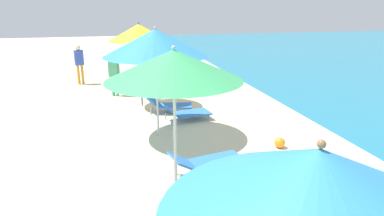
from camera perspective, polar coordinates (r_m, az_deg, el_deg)
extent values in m
cone|color=#338CD8|center=(2.37, 20.67, -12.23)|extent=(2.15, 2.15, 0.52)
sphere|color=olive|center=(2.25, 21.45, -5.81)|extent=(0.06, 0.06, 0.06)
cylinder|color=silver|center=(5.34, -2.90, -7.03)|extent=(0.05, 0.05, 2.25)
cone|color=#3FB266|center=(4.94, -3.14, 7.41)|extent=(2.08, 2.08, 0.46)
sphere|color=silver|center=(4.90, -3.19, 10.38)|extent=(0.06, 0.06, 0.06)
cube|color=blue|center=(6.92, 4.32, -9.07)|extent=(1.22, 0.80, 0.04)
cube|color=blue|center=(6.54, -1.66, -9.23)|extent=(0.54, 0.66, 0.28)
cylinder|color=#B2B2B7|center=(7.38, 6.56, -8.55)|extent=(0.04, 0.04, 0.23)
cylinder|color=#B2B2B7|center=(7.01, 8.66, -10.09)|extent=(0.04, 0.04, 0.23)
cylinder|color=#B2B2B7|center=(6.86, -2.70, -10.54)|extent=(0.04, 0.04, 0.23)
cylinder|color=#B2B2B7|center=(6.47, -1.02, -12.39)|extent=(0.04, 0.04, 0.23)
cylinder|color=silver|center=(8.52, -6.01, 1.83)|extent=(0.05, 0.05, 2.12)
cone|color=#338CD8|center=(8.26, -6.32, 11.16)|extent=(2.59, 2.59, 0.66)
sphere|color=silver|center=(8.23, -6.40, 13.64)|extent=(0.06, 0.06, 0.06)
cube|color=blue|center=(9.98, 0.04, -0.87)|extent=(1.15, 0.80, 0.04)
cube|color=blue|center=(9.70, -3.85, -0.40)|extent=(0.46, 0.70, 0.33)
cylinder|color=#B2B2B7|center=(10.42, 1.70, -0.74)|extent=(0.04, 0.04, 0.19)
cylinder|color=#B2B2B7|center=(9.94, 2.96, -1.65)|extent=(0.04, 0.04, 0.19)
cylinder|color=#B2B2B7|center=(10.02, -4.58, -1.53)|extent=(0.04, 0.04, 0.19)
cylinder|color=#B2B2B7|center=(9.53, -3.58, -2.52)|extent=(0.04, 0.04, 0.19)
cylinder|color=#4C4C51|center=(11.30, -8.82, 5.80)|extent=(0.05, 0.05, 2.21)
cone|color=yellow|center=(11.11, -9.15, 12.74)|extent=(2.00, 2.00, 0.54)
sphere|color=#4C4C51|center=(11.10, -9.23, 14.28)|extent=(0.06, 0.06, 0.06)
cube|color=blue|center=(12.74, -4.11, 3.28)|extent=(1.16, 0.84, 0.04)
cube|color=blue|center=(12.49, -7.03, 3.87)|extent=(0.41, 0.71, 0.39)
cylinder|color=#B2B2B7|center=(13.17, -2.73, 3.19)|extent=(0.04, 0.04, 0.22)
cylinder|color=#B2B2B7|center=(12.65, -1.82, 2.61)|extent=(0.04, 0.04, 0.22)
cylinder|color=#B2B2B7|center=(12.82, -7.69, 2.66)|extent=(0.04, 0.04, 0.22)
cylinder|color=#B2B2B7|center=(12.29, -6.96, 2.04)|extent=(0.04, 0.04, 0.22)
cube|color=blue|center=(10.65, -2.95, 0.42)|extent=(1.18, 0.82, 0.04)
cube|color=blue|center=(10.65, -6.75, 1.31)|extent=(0.49, 0.66, 0.34)
cylinder|color=#B2B2B7|center=(10.92, -0.62, 0.19)|extent=(0.04, 0.04, 0.21)
cylinder|color=#B2B2B7|center=(10.45, -0.59, -0.61)|extent=(0.04, 0.04, 0.21)
cylinder|color=#B2B2B7|center=(10.98, -6.85, 0.16)|extent=(0.04, 0.04, 0.21)
cylinder|color=#B2B2B7|center=(10.51, -7.11, -0.65)|extent=(0.04, 0.04, 0.21)
cylinder|color=#3F9972|center=(12.95, -13.46, 3.70)|extent=(0.11, 0.11, 0.75)
cylinder|color=#3F9972|center=(12.86, -12.81, 3.65)|extent=(0.11, 0.11, 0.75)
cube|color=#3F9972|center=(12.77, -13.34, 6.55)|extent=(0.42, 0.37, 0.57)
sphere|color=#D8A87F|center=(12.71, -13.46, 8.25)|extent=(0.20, 0.20, 0.20)
cylinder|color=orange|center=(15.27, -18.99, 5.44)|extent=(0.11, 0.11, 0.85)
cylinder|color=orange|center=(15.30, -18.36, 5.53)|extent=(0.11, 0.11, 0.85)
cube|color=#334CB2|center=(15.16, -18.94, 8.23)|extent=(0.41, 0.31, 0.64)
sphere|color=beige|center=(15.11, -19.11, 9.85)|extent=(0.23, 0.23, 0.23)
sphere|color=orange|center=(8.34, 14.89, -5.80)|extent=(0.26, 0.26, 0.26)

